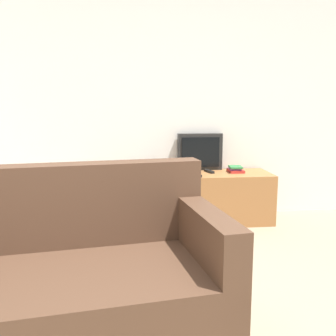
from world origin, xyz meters
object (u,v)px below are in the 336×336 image
Objects in this scene: television at (200,152)px; set_top_box at (155,172)px; book_stack at (235,169)px; couch at (30,298)px; remote_on_stand at (209,171)px; remote_secondary at (198,175)px; tv_stand at (204,198)px.

television is 1.42× the size of set_top_box.
television reaches higher than book_stack.
remote_on_stand is at bearing 49.57° from couch.
book_stack is at bearing 21.67° from remote_secondary.
tv_stand is 0.69× the size of couch.
remote_on_stand is at bearing -67.77° from television.
remote_secondary is at bearing 50.23° from couch.
remote_on_stand is 1.07× the size of remote_secondary.
remote_secondary is at bearing -103.02° from television.
television is 2.76× the size of remote_on_stand.
set_top_box is (-0.44, 0.17, 0.01)m from remote_secondary.
book_stack is 0.29m from remote_on_stand.
remote_secondary reaches higher than tv_stand.
remote_secondary is (-0.09, -0.37, -0.19)m from television.
set_top_box reaches higher than remote_on_stand.
set_top_box reaches higher than remote_secondary.
book_stack is at bearing 44.32° from couch.
television is 2.44× the size of book_stack.
remote_on_stand is 0.25m from remote_secondary.
remote_secondary is (-0.45, -0.18, -0.02)m from book_stack.
book_stack is 1.13× the size of remote_on_stand.
television is at bearing 112.23° from remote_on_stand.
remote_secondary is 0.48× the size of set_top_box.
remote_on_stand is at bearing 2.54° from set_top_box.
book_stack reaches higher than tv_stand.
couch is (-1.34, -2.42, -0.43)m from television.
book_stack is (0.35, 0.03, 0.30)m from tv_stand.
tv_stand is 8.46× the size of remote_secondary.
remote_secondary is at bearing -123.33° from tv_stand.
remote_on_stand is at bearing 175.90° from book_stack.
remote_on_stand and remote_secondary have the same top height.
television is at bearing 21.04° from set_top_box.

